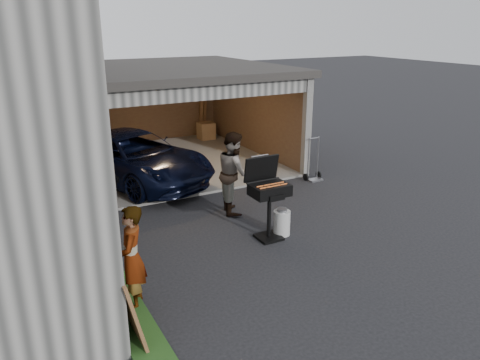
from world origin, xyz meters
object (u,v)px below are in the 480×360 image
object	(u,v)px
woman	(132,258)
plywood_panel	(127,304)
man	(234,173)
bbq_grill	(268,192)
minivan	(134,160)
hand_truck	(314,172)
propane_tank	(282,223)

from	to	relation	value
woman	plywood_panel	size ratio (longest dim) A/B	1.48
man	bbq_grill	size ratio (longest dim) A/B	1.13
minivan	hand_truck	xyz separation A→B (m)	(4.35, -2.05, -0.43)
minivan	plywood_panel	distance (m)	6.58
minivan	propane_tank	bearing A→B (deg)	-91.04
minivan	bbq_grill	world-z (taller)	bbq_grill
minivan	bbq_grill	bearing A→B (deg)	-94.74
minivan	propane_tank	distance (m)	4.85
propane_tank	hand_truck	distance (m)	3.64
woman	propane_tank	bearing A→B (deg)	131.10
woman	hand_truck	size ratio (longest dim) A/B	1.36
bbq_grill	man	bearing A→B (deg)	87.56
propane_tank	bbq_grill	bearing A→B (deg)	178.81
minivan	bbq_grill	size ratio (longest dim) A/B	2.90
hand_truck	minivan	bearing A→B (deg)	152.80
woman	bbq_grill	bearing A→B (deg)	132.96
man	propane_tank	world-z (taller)	man
minivan	man	distance (m)	3.30
man	bbq_grill	bearing A→B (deg)	-164.60
woman	bbq_grill	world-z (taller)	bbq_grill
propane_tank	hand_truck	world-z (taller)	hand_truck
woman	bbq_grill	size ratio (longest dim) A/B	0.99
bbq_grill	plywood_panel	distance (m)	3.76
woman	hand_truck	distance (m)	6.97
bbq_grill	plywood_panel	xyz separation A→B (m)	(-3.30, -1.76, -0.43)
woman	propane_tank	distance (m)	3.53
propane_tank	plywood_panel	distance (m)	4.04
bbq_grill	propane_tank	bearing A→B (deg)	-1.19
bbq_grill	hand_truck	xyz separation A→B (m)	(3.00, 2.47, -0.74)
bbq_grill	hand_truck	bearing A→B (deg)	39.49
bbq_grill	plywood_panel	world-z (taller)	bbq_grill
man	plywood_panel	bearing A→B (deg)	152.40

